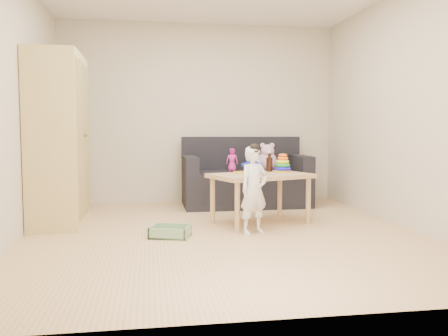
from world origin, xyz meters
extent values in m
plane|color=tan|center=(0.00, 0.00, 0.00)|extent=(4.50, 4.50, 0.00)
plane|color=beige|center=(0.00, 2.25, 1.30)|extent=(4.00, 0.00, 4.00)
plane|color=beige|center=(0.00, -2.25, 1.30)|extent=(4.00, 0.00, 4.00)
plane|color=beige|center=(-2.00, 0.00, 1.30)|extent=(0.00, 4.50, 4.50)
plane|color=beige|center=(2.00, 0.00, 1.30)|extent=(0.00, 4.50, 4.50)
cube|color=#DCC278|center=(-1.73, 0.75, 0.95)|extent=(0.53, 1.05, 1.89)
cube|color=black|center=(0.59, 1.72, 0.24)|extent=(1.73, 0.86, 0.49)
cube|color=tan|center=(0.50, 0.45, 0.28)|extent=(1.24, 1.01, 0.56)
imported|color=white|center=(0.31, -0.05, 0.43)|extent=(0.38, 0.33, 0.87)
imported|color=#DE2996|center=(0.39, 1.67, 0.64)|extent=(0.18, 0.14, 0.31)
cylinder|color=gold|center=(0.80, 0.61, 0.57)|extent=(0.18, 0.18, 0.02)
cylinder|color=silver|center=(0.80, 0.61, 0.68)|extent=(0.02, 0.02, 0.21)
torus|color=#180DDB|center=(0.80, 0.61, 0.61)|extent=(0.19, 0.19, 0.04)
torus|color=#179A25|center=(0.80, 0.61, 0.65)|extent=(0.17, 0.17, 0.04)
torus|color=yellow|center=(0.80, 0.61, 0.69)|extent=(0.15, 0.15, 0.04)
torus|color=#FF5C0D|center=(0.80, 0.61, 0.73)|extent=(0.12, 0.12, 0.04)
torus|color=#ED4F0D|center=(0.80, 0.61, 0.76)|extent=(0.10, 0.10, 0.04)
cylinder|color=black|center=(0.67, 0.73, 0.65)|extent=(0.07, 0.07, 0.17)
cylinder|color=black|center=(0.67, 0.73, 0.75)|extent=(0.03, 0.03, 0.05)
cylinder|color=black|center=(0.67, 0.73, 0.77)|extent=(0.04, 0.04, 0.01)
cube|color=yellow|center=(0.36, 0.55, 0.57)|extent=(0.28, 0.28, 0.02)
camera|label=1|loc=(-0.74, -4.73, 1.05)|focal=38.00mm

